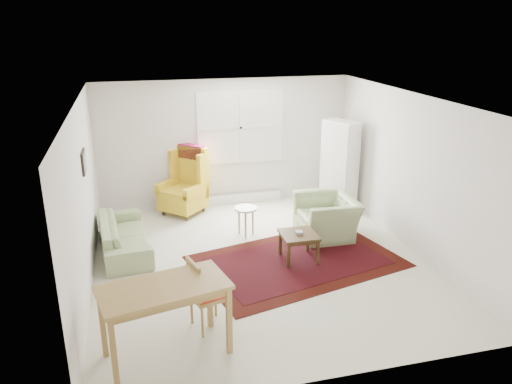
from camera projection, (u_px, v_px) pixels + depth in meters
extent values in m
cube|color=beige|center=(261.00, 262.00, 7.75)|extent=(5.00, 5.50, 0.01)
cube|color=white|center=(261.00, 101.00, 6.93)|extent=(5.00, 5.50, 0.01)
cube|color=silver|center=(226.00, 143.00, 9.86)|extent=(5.00, 0.04, 2.50)
cube|color=silver|center=(333.00, 273.00, 4.83)|extent=(5.00, 0.04, 2.50)
cube|color=silver|center=(83.00, 200.00, 6.76)|extent=(0.04, 5.50, 2.50)
cube|color=silver|center=(413.00, 173.00, 7.92)|extent=(0.04, 5.50, 2.50)
cube|color=white|center=(240.00, 127.00, 9.81)|extent=(1.72, 0.06, 1.42)
cube|color=white|center=(240.00, 127.00, 9.81)|extent=(1.60, 0.02, 1.30)
cube|color=silver|center=(242.00, 198.00, 10.24)|extent=(1.60, 0.12, 0.18)
cube|color=black|center=(84.00, 162.00, 7.09)|extent=(0.03, 0.42, 0.32)
cube|color=#A4804B|center=(85.00, 162.00, 7.09)|extent=(0.01, 0.34, 0.24)
imported|color=#899B67|center=(124.00, 230.00, 8.02)|extent=(0.87, 1.87, 0.73)
imported|color=#899B67|center=(327.00, 213.00, 8.58)|extent=(0.95, 1.08, 0.83)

